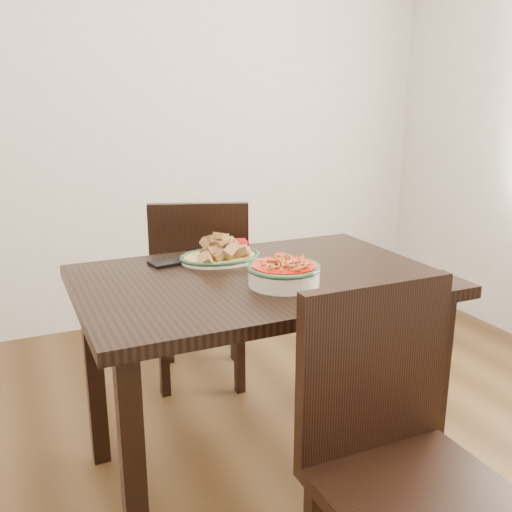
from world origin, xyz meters
name	(u,v)px	position (x,y,z in m)	size (l,w,h in m)	color
floor	(299,483)	(0.00, 0.00, 0.00)	(3.50, 3.50, 0.00)	#3D2813
wall_back	(155,100)	(0.00, 1.75, 1.30)	(3.50, 0.10, 2.60)	beige
dining_table	(258,304)	(-0.11, 0.12, 0.65)	(1.17, 0.78, 0.75)	black
chair_far	(200,284)	(-0.07, 0.83, 0.50)	(0.53, 0.53, 0.89)	black
chair_near	(396,450)	(-0.05, -0.56, 0.50)	(0.42, 0.42, 0.89)	black
fish_plate	(220,248)	(-0.16, 0.33, 0.79)	(0.29, 0.23, 0.11)	white
noodle_bowl	(284,271)	(-0.07, 0.00, 0.79)	(0.23, 0.23, 0.08)	beige
smartphone	(172,262)	(-0.32, 0.37, 0.76)	(0.16, 0.08, 0.01)	black
napkin	(233,243)	(-0.03, 0.53, 0.76)	(0.11, 0.09, 0.01)	#990B0B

